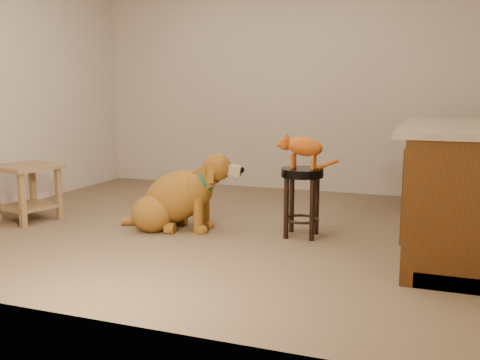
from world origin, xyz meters
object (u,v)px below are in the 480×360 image
at_px(golden_retriever, 177,199).
at_px(padded_stool, 302,188).
at_px(wood_stool, 438,164).
at_px(tabby_kitten, 301,147).
at_px(side_table, 27,184).

bearing_deg(golden_retriever, padded_stool, 1.15).
relative_size(padded_stool, golden_retriever, 0.50).
distance_m(wood_stool, tabby_kitten, 2.05).
bearing_deg(tabby_kitten, golden_retriever, -174.58).
relative_size(padded_stool, wood_stool, 0.69).
bearing_deg(tabby_kitten, wood_stool, 56.45).
distance_m(side_table, golden_retriever, 1.44).
xyz_separation_m(padded_stool, side_table, (-2.49, -0.34, -0.06)).
distance_m(wood_stool, side_table, 4.09).
bearing_deg(wood_stool, tabby_kitten, -121.08).
xyz_separation_m(side_table, tabby_kitten, (2.47, 0.34, 0.39)).
distance_m(wood_stool, golden_retriever, 2.82).
xyz_separation_m(padded_stool, wood_stool, (1.04, 1.74, 0.03)).
xyz_separation_m(padded_stool, tabby_kitten, (-0.01, 0.00, 0.33)).
relative_size(golden_retriever, tabby_kitten, 2.27).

